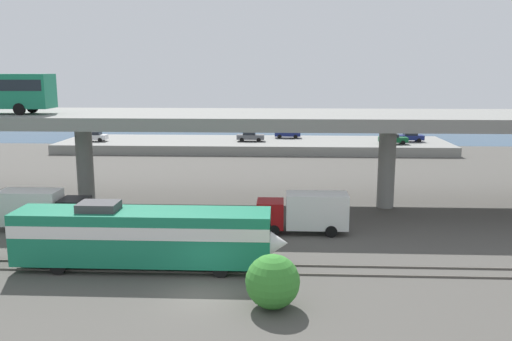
% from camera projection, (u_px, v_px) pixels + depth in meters
% --- Properties ---
extents(ground_plane, '(260.00, 260.00, 0.00)m').
position_uv_depth(ground_plane, '(202.00, 296.00, 29.49)').
color(ground_plane, '#4C4944').
extents(rail_strip_near, '(110.00, 0.12, 0.12)m').
position_uv_depth(rail_strip_near, '(210.00, 273.00, 32.68)').
color(rail_strip_near, '#59544C').
rests_on(rail_strip_near, ground_plane).
extents(rail_strip_far, '(110.00, 0.12, 0.12)m').
position_uv_depth(rail_strip_far, '(213.00, 264.00, 34.13)').
color(rail_strip_far, '#59544C').
rests_on(rail_strip_far, ground_plane).
extents(train_locomotive, '(16.77, 3.04, 4.18)m').
position_uv_depth(train_locomotive, '(156.00, 234.00, 33.17)').
color(train_locomotive, '#197A56').
rests_on(train_locomotive, ground_plane).
extents(highway_overpass, '(96.00, 11.79, 8.40)m').
position_uv_depth(highway_overpass, '(233.00, 121.00, 47.71)').
color(highway_overpass, gray).
rests_on(highway_overpass, ground_plane).
extents(service_truck_west, '(6.80, 2.46, 3.04)m').
position_uv_depth(service_truck_west, '(305.00, 212.00, 40.62)').
color(service_truck_west, maroon).
rests_on(service_truck_west, ground_plane).
extents(service_truck_east, '(6.80, 2.46, 3.04)m').
position_uv_depth(service_truck_east, '(41.00, 208.00, 41.56)').
color(service_truck_east, black).
rests_on(service_truck_east, ground_plane).
extents(pier_parking_lot, '(58.90, 13.57, 1.38)m').
position_uv_depth(pier_parking_lot, '(254.00, 145.00, 83.36)').
color(pier_parking_lot, gray).
rests_on(pier_parking_lot, ground_plane).
extents(parked_car_0, '(4.04, 1.88, 1.50)m').
position_uv_depth(parked_car_0, '(94.00, 136.00, 82.13)').
color(parked_car_0, silver).
rests_on(parked_car_0, pier_parking_lot).
extents(parked_car_1, '(4.34, 1.90, 1.50)m').
position_uv_depth(parked_car_1, '(409.00, 137.00, 81.63)').
color(parked_car_1, navy).
rests_on(parked_car_1, pier_parking_lot).
extents(parked_car_2, '(4.14, 1.97, 1.50)m').
position_uv_depth(parked_car_2, '(250.00, 136.00, 82.18)').
color(parked_car_2, '#515459').
rests_on(parked_car_2, pier_parking_lot).
extents(parked_car_3, '(4.10, 1.82, 1.50)m').
position_uv_depth(parked_car_3, '(393.00, 139.00, 79.07)').
color(parked_car_3, '#0C4C26').
rests_on(parked_car_3, pier_parking_lot).
extents(parked_car_4, '(4.07, 2.00, 1.50)m').
position_uv_depth(parked_car_4, '(287.00, 133.00, 86.08)').
color(parked_car_4, navy).
rests_on(parked_car_4, pier_parking_lot).
extents(harbor_water, '(140.00, 36.00, 0.01)m').
position_uv_depth(harbor_water, '(260.00, 132.00, 106.06)').
color(harbor_water, navy).
rests_on(harbor_water, ground_plane).
extents(shrub_right, '(2.84, 2.84, 2.84)m').
position_uv_depth(shrub_right, '(273.00, 282.00, 27.79)').
color(shrub_right, '#378730').
rests_on(shrub_right, ground_plane).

